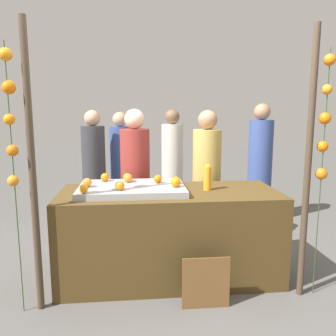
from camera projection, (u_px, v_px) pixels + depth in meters
The scene contains 24 objects.
ground_plane at pixel (169, 275), 3.44m from camera, with size 24.00×24.00×0.00m, color #565451.
stall_counter at pixel (170, 234), 3.37m from camera, with size 2.08×0.85×0.86m, color #4C3819.
orange_tray at pixel (132, 189), 3.27m from camera, with size 0.99×0.66×0.06m, color #9EA0A5.
orange_0 at pixel (120, 186), 3.07m from camera, with size 0.08×0.08×0.08m, color orange.
orange_1 at pixel (127, 177), 3.48m from camera, with size 0.08×0.08×0.08m, color orange.
orange_2 at pixel (87, 183), 3.19m from camera, with size 0.08×0.08×0.08m, color orange.
orange_3 at pixel (176, 182), 3.19m from camera, with size 0.09×0.09×0.09m, color orange.
orange_4 at pixel (158, 179), 3.37m from camera, with size 0.08×0.08×0.08m, color orange.
orange_5 at pixel (128, 178), 3.41m from camera, with size 0.09×0.09×0.09m, color orange.
orange_6 at pixel (176, 180), 3.33m from camera, with size 0.07×0.07×0.07m, color orange.
orange_7 at pixel (84, 189), 2.96m from camera, with size 0.08×0.08×0.08m, color orange.
orange_8 at pixel (105, 177), 3.45m from camera, with size 0.08×0.08×0.08m, color orange.
juice_bottle at pixel (207, 178), 3.33m from camera, with size 0.08×0.08×0.25m.
chalkboard_sign at pixel (206, 283), 2.84m from camera, with size 0.40×0.03×0.45m.
vendor_left at pixel (136, 187), 3.92m from camera, with size 0.33×0.33×1.64m.
vendor_right at pixel (206, 185), 4.02m from camera, with size 0.33×0.33×1.62m.
crowd_person_0 at pixel (172, 167), 5.31m from camera, with size 0.33×0.33×1.64m.
crowd_person_1 at pixel (260, 167), 5.02m from camera, with size 0.34×0.34×1.72m.
crowd_person_2 at pixel (94, 173), 4.85m from camera, with size 0.33×0.33×1.63m.
crowd_person_3 at pixel (121, 169), 5.23m from camera, with size 0.32×0.32×1.60m.
canopy_post_left at pixel (32, 171), 2.68m from camera, with size 0.06×0.06×2.31m, color #473828.
canopy_post_right at pixel (308, 167), 2.90m from camera, with size 0.06×0.06×2.31m, color #473828.
garland_strand_left at pixel (10, 115), 2.57m from camera, with size 0.11×0.11×2.12m.
garland_strand_right at pixel (325, 124), 2.86m from camera, with size 0.11×0.11×2.12m.
Camera 1 is at (-0.33, -3.20, 1.62)m, focal length 36.90 mm.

